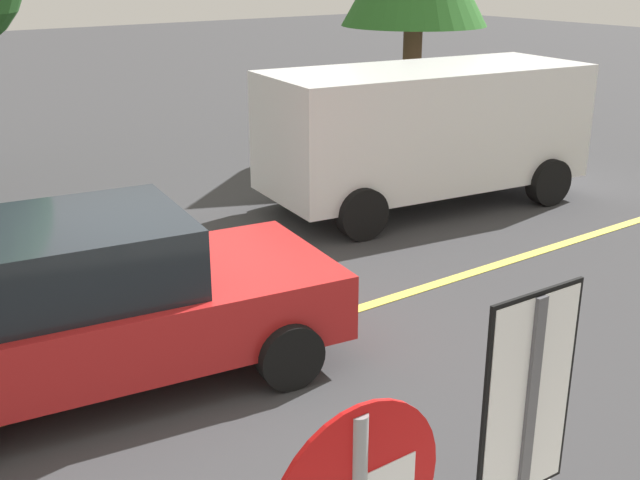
# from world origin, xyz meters

# --- Properties ---
(ground_plane) EXTENTS (80.00, 80.00, 0.00)m
(ground_plane) POSITION_xyz_m (0.00, 0.00, 0.00)
(ground_plane) COLOR #38383A
(lane_marking_centre) EXTENTS (28.00, 0.16, 0.01)m
(lane_marking_centre) POSITION_xyz_m (3.00, 0.00, 0.01)
(lane_marking_centre) COLOR #E0D14C
(speed_limit_sign) EXTENTS (0.54, 0.06, 2.52)m
(speed_limit_sign) POSITION_xyz_m (-0.35, -4.53, 1.76)
(speed_limit_sign) COLOR #4C4C51
(speed_limit_sign) RESTS_ON ground_plane
(white_van) EXTENTS (5.42, 2.80, 2.20)m
(white_van) POSITION_xyz_m (5.76, 2.61, 1.27)
(white_van) COLOR white
(white_van) RESTS_ON ground_plane
(car_red_mid_road) EXTENTS (4.80, 2.62, 1.62)m
(car_red_mid_road) POSITION_xyz_m (-0.68, 0.20, 0.82)
(car_red_mid_road) COLOR red
(car_red_mid_road) RESTS_ON ground_plane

